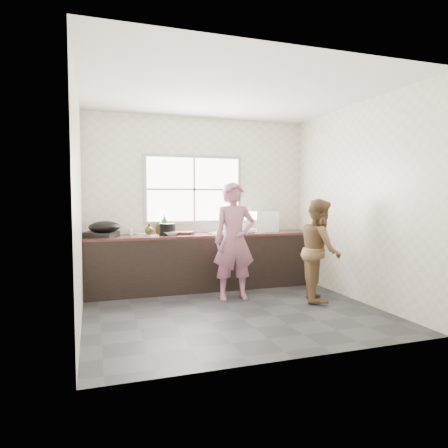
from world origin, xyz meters
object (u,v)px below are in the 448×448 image
object	(u,v)px
cutting_board	(180,232)
wok	(105,227)
woman	(234,245)
bowl_held	(221,232)
pot_lid_right	(152,235)
glass_jar	(131,231)
bowl_mince	(171,233)
bowl_crabs	(251,231)
bottle_brown_short	(149,229)
pot_lid_left	(105,236)
bottle_green	(164,224)
burner	(100,234)
dish_rack	(262,222)
black_pot	(167,229)
bottle_brown_tall	(158,228)
person_side	(320,250)
plate_food	(143,234)

from	to	relation	value
cutting_board	wok	xyz separation A→B (m)	(-1.13, -0.15, 0.12)
woman	bowl_held	distance (m)	0.64
wok	pot_lid_right	world-z (taller)	wok
glass_jar	bowl_mince	bearing A→B (deg)	-27.59
bowl_crabs	bottle_brown_short	world-z (taller)	bottle_brown_short
bowl_crabs	pot_lid_left	bearing A→B (deg)	174.91
bottle_green	pot_lid_left	world-z (taller)	bottle_green
bottle_green	burner	bearing A→B (deg)	-171.96
woman	pot_lid_right	world-z (taller)	woman
bottle_green	wok	distance (m)	0.93
bottle_brown_short	dish_rack	world-z (taller)	dish_rack
wok	dish_rack	world-z (taller)	dish_rack
bowl_mince	glass_jar	distance (m)	0.63
bowl_held	bottle_brown_short	distance (m)	1.09
woman	bowl_held	xyz separation A→B (m)	(0.01, 0.63, 0.13)
black_pot	bottle_green	xyz separation A→B (m)	(-0.01, 0.23, 0.07)
bowl_crabs	pot_lid_left	xyz separation A→B (m)	(-2.20, 0.20, -0.02)
bottle_brown_tall	dish_rack	bearing A→B (deg)	-10.91
bottle_brown_tall	pot_lid_left	world-z (taller)	bottle_brown_tall
person_side	bowl_mince	bearing A→B (deg)	82.66
woman	pot_lid_right	distance (m)	1.26
bottle_brown_short	bowl_mince	bearing A→B (deg)	-34.09
plate_food	cutting_board	bearing A→B (deg)	-5.09
bowl_crabs	plate_food	xyz separation A→B (m)	(-1.65, 0.28, -0.02)
bottle_brown_short	pot_lid_left	distance (m)	0.65
plate_food	bottle_brown_short	xyz separation A→B (m)	(0.09, -0.05, 0.07)
bottle_green	pot_lid_right	size ratio (longest dim) A/B	1.23
woman	person_side	xyz separation A→B (m)	(1.09, -0.45, -0.06)
woman	pot_lid_left	distance (m)	1.89
cutting_board	bottle_brown_tall	bearing A→B (deg)	158.63
bowl_held	bottle_brown_tall	distance (m)	0.98
bowl_held	wok	distance (m)	1.73
bowl_held	pot_lid_left	xyz separation A→B (m)	(-1.71, 0.17, -0.03)
bottle_brown_short	cutting_board	bearing A→B (deg)	0.16
cutting_board	bowl_held	distance (m)	0.63
bowl_held	wok	world-z (taller)	wok
bottle_green	pot_lid_left	size ratio (longest dim) A/B	1.31
bowl_crabs	dish_rack	bearing A→B (deg)	13.40
bowl_mince	black_pot	bearing A→B (deg)	121.75
woman	plate_food	size ratio (longest dim) A/B	7.51
bowl_crabs	bottle_green	bearing A→B (deg)	165.97
wok	glass_jar	bearing A→B (deg)	32.10
cutting_board	pot_lid_left	bearing A→B (deg)	-178.03
bowl_mince	bottle_green	bearing A→B (deg)	99.10
bowl_mince	cutting_board	bearing A→B (deg)	47.52
woman	wok	size ratio (longest dim) A/B	3.45
woman	bowl_mince	bearing A→B (deg)	144.79
bottle_brown_tall	dish_rack	distance (m)	1.64
bowl_mince	bottle_green	xyz separation A→B (m)	(-0.05, 0.29, 0.13)
bowl_held	pot_lid_right	world-z (taller)	bowl_held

